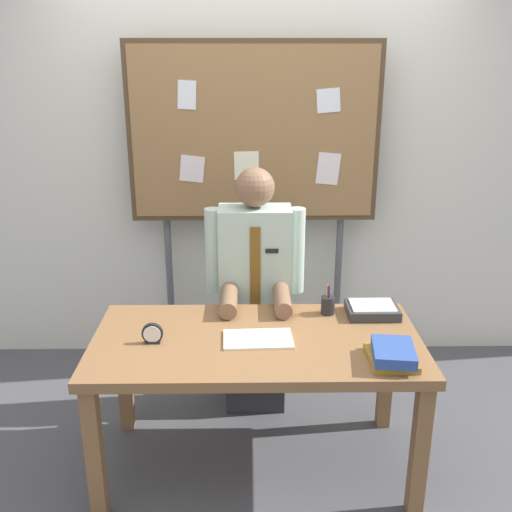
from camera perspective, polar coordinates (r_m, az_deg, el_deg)
name	(u,v)px	position (r m, az deg, el deg)	size (l,w,h in m)	color
ground_plane	(257,464)	(3.21, 0.05, -19.52)	(12.00, 12.00, 0.00)	#4C4C51
back_wall	(253,158)	(3.85, -0.24, 9.45)	(6.40, 0.08, 2.70)	silver
desk	(257,355)	(2.85, 0.05, -9.56)	(1.56, 0.79, 0.72)	brown
person	(255,300)	(3.36, -0.10, -4.26)	(0.55, 0.56, 1.42)	#2D2D33
bulletin_board	(254,138)	(3.62, -0.21, 11.38)	(1.52, 0.09, 2.08)	#4C3823
book_stack	(392,355)	(2.66, 13.08, -9.28)	(0.20, 0.27, 0.08)	olive
open_notebook	(258,339)	(2.79, 0.19, -8.05)	(0.32, 0.20, 0.01)	#F4EFCC
desk_clock	(152,334)	(2.79, -10.00, -7.48)	(0.10, 0.04, 0.10)	black
pen_holder	(328,305)	(3.06, 6.97, -4.73)	(0.07, 0.07, 0.16)	#262626
paper_tray	(372,310)	(3.09, 11.19, -5.13)	(0.26, 0.20, 0.06)	#333338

